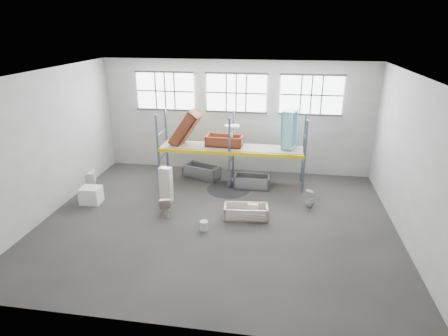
% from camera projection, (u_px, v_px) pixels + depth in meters
% --- Properties ---
extents(floor, '(12.00, 10.00, 0.10)m').
position_uv_depth(floor, '(217.00, 222.00, 13.19)').
color(floor, '#47403C').
rests_on(floor, ground).
extents(ceiling, '(12.00, 10.00, 0.10)m').
position_uv_depth(ceiling, '(216.00, 72.00, 11.37)').
color(ceiling, silver).
rests_on(ceiling, ground).
extents(wall_back, '(12.00, 0.10, 5.00)m').
position_uv_depth(wall_back, '(236.00, 117.00, 16.94)').
color(wall_back, '#9E9B92').
rests_on(wall_back, ground).
extents(wall_front, '(12.00, 0.10, 5.00)m').
position_uv_depth(wall_front, '(174.00, 232.00, 7.62)').
color(wall_front, '#B2AEA5').
rests_on(wall_front, ground).
extents(wall_left, '(0.10, 10.00, 5.00)m').
position_uv_depth(wall_left, '(46.00, 144.00, 13.16)').
color(wall_left, '#B2ADA4').
rests_on(wall_left, ground).
extents(wall_right, '(0.10, 10.00, 5.00)m').
position_uv_depth(wall_right, '(414.00, 163.00, 11.41)').
color(wall_right, '#B2AEA5').
rests_on(wall_right, ground).
extents(window_left, '(2.60, 0.04, 1.60)m').
position_uv_depth(window_left, '(165.00, 91.00, 16.91)').
color(window_left, white).
rests_on(window_left, wall_back).
extents(window_mid, '(2.60, 0.04, 1.60)m').
position_uv_depth(window_mid, '(236.00, 93.00, 16.45)').
color(window_mid, white).
rests_on(window_mid, wall_back).
extents(window_right, '(2.60, 0.04, 1.60)m').
position_uv_depth(window_right, '(311.00, 95.00, 15.98)').
color(window_right, white).
rests_on(window_right, wall_back).
extents(rack_upright_la, '(0.08, 0.08, 3.00)m').
position_uv_depth(rack_upright_la, '(158.00, 150.00, 15.75)').
color(rack_upright_la, slate).
rests_on(rack_upright_la, floor).
extents(rack_upright_lb, '(0.08, 0.08, 3.00)m').
position_uv_depth(rack_upright_lb, '(167.00, 142.00, 16.86)').
color(rack_upright_lb, slate).
rests_on(rack_upright_lb, floor).
extents(rack_upright_ma, '(0.08, 0.08, 3.00)m').
position_uv_depth(rack_upright_ma, '(229.00, 154.00, 15.32)').
color(rack_upright_ma, slate).
rests_on(rack_upright_ma, floor).
extents(rack_upright_mb, '(0.08, 0.08, 3.00)m').
position_uv_depth(rack_upright_mb, '(233.00, 145.00, 16.42)').
color(rack_upright_mb, slate).
rests_on(rack_upright_mb, floor).
extents(rack_upright_ra, '(0.08, 0.08, 3.00)m').
position_uv_depth(rack_upright_ra, '(305.00, 157.00, 14.88)').
color(rack_upright_ra, slate).
rests_on(rack_upright_ra, floor).
extents(rack_upright_rb, '(0.08, 0.08, 3.00)m').
position_uv_depth(rack_upright_rb, '(304.00, 148.00, 15.99)').
color(rack_upright_rb, slate).
rests_on(rack_upright_rb, floor).
extents(rack_beam_front, '(6.00, 0.10, 0.14)m').
position_uv_depth(rack_beam_front, '(229.00, 154.00, 15.32)').
color(rack_beam_front, yellow).
rests_on(rack_beam_front, floor).
extents(rack_beam_back, '(6.00, 0.10, 0.14)m').
position_uv_depth(rack_beam_back, '(233.00, 145.00, 16.42)').
color(rack_beam_back, yellow).
rests_on(rack_beam_back, floor).
extents(shelf_deck, '(5.90, 1.10, 0.03)m').
position_uv_depth(shelf_deck, '(231.00, 147.00, 15.84)').
color(shelf_deck, gray).
rests_on(shelf_deck, floor).
extents(wet_patch, '(1.80, 1.80, 0.00)m').
position_uv_depth(wet_patch, '(228.00, 189.00, 15.67)').
color(wet_patch, black).
rests_on(wet_patch, floor).
extents(bathtub_beige, '(1.60, 0.87, 0.45)m').
position_uv_depth(bathtub_beige, '(246.00, 212.00, 13.32)').
color(bathtub_beige, beige).
rests_on(bathtub_beige, floor).
extents(cistern_spare, '(0.38, 0.19, 0.35)m').
position_uv_depth(cistern_spare, '(253.00, 208.00, 13.43)').
color(cistern_spare, beige).
rests_on(cistern_spare, bathtub_beige).
extents(sink_in_tub, '(0.54, 0.54, 0.16)m').
position_uv_depth(sink_in_tub, '(238.00, 209.00, 13.67)').
color(sink_in_tub, beige).
rests_on(sink_in_tub, bathtub_beige).
extents(toilet_beige, '(0.59, 0.79, 0.72)m').
position_uv_depth(toilet_beige, '(165.00, 205.00, 13.50)').
color(toilet_beige, beige).
rests_on(toilet_beige, floor).
extents(cistern_tall, '(0.48, 0.35, 1.39)m').
position_uv_depth(cistern_tall, '(166.00, 185.00, 14.38)').
color(cistern_tall, silver).
rests_on(cistern_tall, floor).
extents(toilet_white, '(0.37, 0.37, 0.70)m').
position_uv_depth(toilet_white, '(310.00, 199.00, 14.02)').
color(toilet_white, white).
rests_on(toilet_white, floor).
extents(steel_tub_left, '(1.69, 1.19, 0.56)m').
position_uv_depth(steel_tub_left, '(202.00, 171.00, 16.80)').
color(steel_tub_left, '#B2B5BA').
rests_on(steel_tub_left, floor).
extents(steel_tub_right, '(1.44, 0.68, 0.53)m').
position_uv_depth(steel_tub_right, '(252.00, 182.00, 15.74)').
color(steel_tub_right, '#B1B4B9').
rests_on(steel_tub_right, floor).
extents(rust_tub_flat, '(1.56, 0.80, 0.43)m').
position_uv_depth(rust_tub_flat, '(224.00, 141.00, 15.89)').
color(rust_tub_flat, maroon).
rests_on(rust_tub_flat, shelf_deck).
extents(rust_tub_tilted, '(1.44, 0.96, 1.65)m').
position_uv_depth(rust_tub_tilted, '(186.00, 129.00, 15.86)').
color(rust_tub_tilted, brown).
rests_on(rust_tub_tilted, shelf_deck).
extents(sink_on_shelf, '(0.72, 0.64, 0.53)m').
position_uv_depth(sink_on_shelf, '(232.00, 137.00, 15.47)').
color(sink_on_shelf, white).
rests_on(sink_on_shelf, rust_tub_flat).
extents(blue_tub_upright, '(0.73, 0.87, 1.59)m').
position_uv_depth(blue_tub_upright, '(289.00, 130.00, 15.33)').
color(blue_tub_upright, '#8DC8E1').
rests_on(blue_tub_upright, shelf_deck).
extents(bucket, '(0.29, 0.29, 0.32)m').
position_uv_depth(bucket, '(204.00, 225.00, 12.55)').
color(bucket, silver).
rests_on(bucket, floor).
extents(carton_near, '(0.76, 0.66, 0.63)m').
position_uv_depth(carton_near, '(91.00, 195.00, 14.40)').
color(carton_near, white).
rests_on(carton_near, floor).
extents(carton_far, '(0.79, 0.79, 0.51)m').
position_uv_depth(carton_far, '(88.00, 177.00, 16.22)').
color(carton_far, beige).
rests_on(carton_far, floor).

